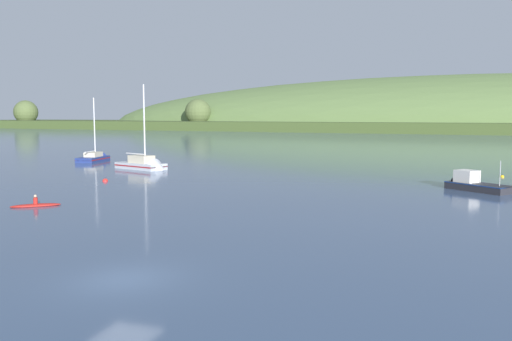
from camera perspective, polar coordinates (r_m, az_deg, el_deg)
ground at (r=23.38m, az=-14.02°, el=-11.38°), size 1400.00×1400.00×0.00m
far_shoreline_hill at (r=268.68m, az=20.28°, el=4.15°), size 508.38×156.59×52.42m
sailboat_near_mooring at (r=69.35m, az=-11.85°, el=0.40°), size 8.52×5.28×12.06m
sailboat_midwater_white at (r=84.35m, az=-16.94°, el=1.16°), size 3.73×7.34×10.81m
fishing_boat_moored at (r=53.07m, az=22.32°, el=-1.60°), size 6.25×5.61×3.82m
canoe_with_paddler at (r=43.64m, az=-22.72°, el=-3.48°), size 3.26×2.89×1.02m
mooring_buoy_foreground at (r=57.87m, az=-15.99°, el=-1.13°), size 0.59×0.59×0.67m
mooring_buoy_midchannel at (r=65.70m, az=25.07°, el=-0.64°), size 0.44×0.44×0.52m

